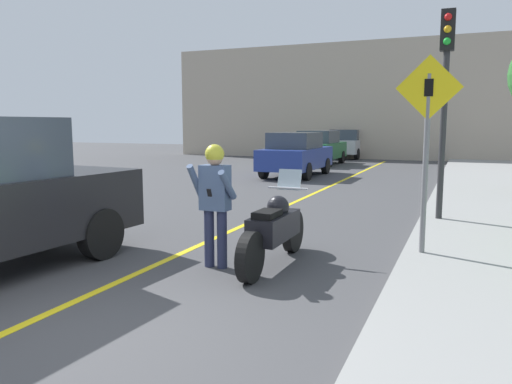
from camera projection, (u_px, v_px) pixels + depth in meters
name	position (u px, v px, depth m)	size (l,w,h in m)	color
ground_plane	(66.00, 337.00, 4.70)	(80.00, 80.00, 0.00)	#424244
road_center_line	(255.00, 220.00, 10.41)	(0.12, 36.00, 0.01)	yellow
building_backdrop	(403.00, 100.00, 28.01)	(28.00, 1.20, 6.66)	#B2A38E
motorcycle	(274.00, 230.00, 7.03)	(0.62, 2.34, 1.31)	black
person_biker	(215.00, 193.00, 6.85)	(0.59, 0.47, 1.72)	#282D4C
crossing_sign	(427.00, 136.00, 7.05)	(0.91, 0.08, 2.81)	slate
traffic_light	(446.00, 76.00, 9.53)	(0.26, 0.30, 4.00)	#2D2D30
parked_car_blue	(296.00, 154.00, 19.16)	(1.88, 4.20, 1.68)	black
parked_car_green	(319.00, 147.00, 24.63)	(1.88, 4.20, 1.68)	black
parked_car_silver	(347.00, 143.00, 29.61)	(1.88, 4.20, 1.68)	black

